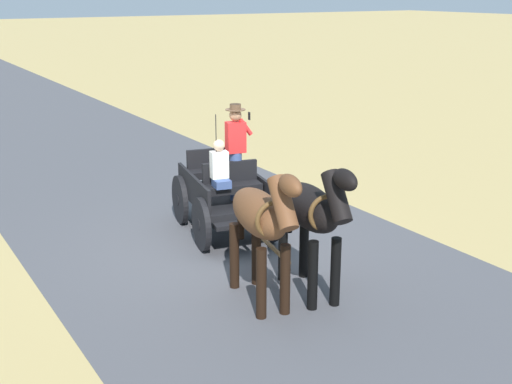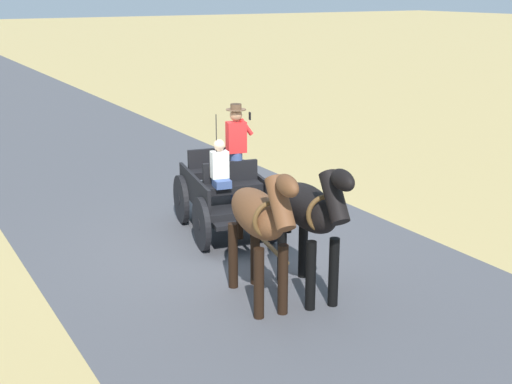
% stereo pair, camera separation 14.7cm
% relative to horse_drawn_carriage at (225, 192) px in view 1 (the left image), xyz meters
% --- Properties ---
extents(ground_plane, '(200.00, 200.00, 0.00)m').
position_rel_horse_drawn_carriage_xyz_m(ground_plane, '(0.29, 0.43, -0.82)').
color(ground_plane, tan).
extents(road_surface, '(6.79, 160.00, 0.01)m').
position_rel_horse_drawn_carriage_xyz_m(road_surface, '(0.29, 0.43, -0.81)').
color(road_surface, '#4C4C51').
rests_on(road_surface, ground).
extents(horse_drawn_carriage, '(1.85, 4.51, 2.50)m').
position_rel_horse_drawn_carriage_xyz_m(horse_drawn_carriage, '(0.00, 0.00, 0.00)').
color(horse_drawn_carriage, black).
rests_on(horse_drawn_carriage, ground).
extents(horse_near_side, '(0.83, 2.15, 2.21)m').
position_rel_horse_drawn_carriage_xyz_m(horse_near_side, '(0.19, 3.05, 0.51)').
color(horse_near_side, black).
rests_on(horse_near_side, ground).
extents(horse_off_side, '(0.81, 2.15, 2.21)m').
position_rel_horse_drawn_carriage_xyz_m(horse_off_side, '(0.97, 2.90, 0.51)').
color(horse_off_side, brown).
rests_on(horse_off_side, ground).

